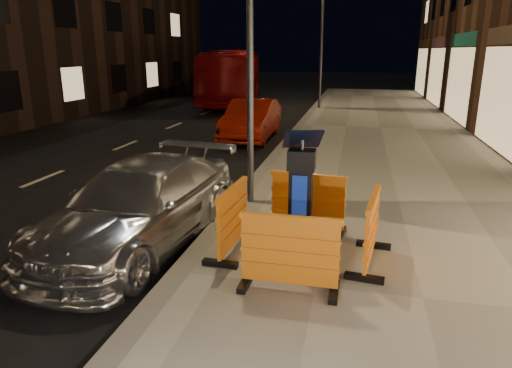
% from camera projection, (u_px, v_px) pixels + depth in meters
% --- Properties ---
extents(ground_plane, '(120.00, 120.00, 0.00)m').
position_uv_depth(ground_plane, '(179.00, 282.00, 5.93)').
color(ground_plane, black).
rests_on(ground_plane, ground).
extents(sidewalk, '(6.00, 60.00, 0.15)m').
position_uv_depth(sidewalk, '(422.00, 304.00, 5.29)').
color(sidewalk, gray).
rests_on(sidewalk, ground).
extents(kerb, '(0.30, 60.00, 0.15)m').
position_uv_depth(kerb, '(179.00, 277.00, 5.91)').
color(kerb, slate).
rests_on(kerb, ground).
extents(parking_kiosk, '(0.58, 0.58, 1.69)m').
position_uv_depth(parking_kiosk, '(301.00, 198.00, 6.11)').
color(parking_kiosk, black).
rests_on(parking_kiosk, sidewalk).
extents(barrier_front, '(1.21, 0.51, 0.94)m').
position_uv_depth(barrier_front, '(290.00, 254.00, 5.33)').
color(barrier_front, orange).
rests_on(barrier_front, sidewalk).
extents(barrier_back, '(1.27, 0.67, 0.94)m').
position_uv_depth(barrier_back, '(308.00, 203.00, 7.10)').
color(barrier_back, orange).
rests_on(barrier_back, sidewalk).
extents(barrier_kerbside, '(0.57, 1.24, 0.94)m').
position_uv_depth(barrier_kerbside, '(233.00, 219.00, 6.41)').
color(barrier_kerbside, orange).
rests_on(barrier_kerbside, sidewalk).
extents(barrier_bldgside, '(0.65, 1.26, 0.94)m').
position_uv_depth(barrier_bldgside, '(371.00, 230.00, 6.02)').
color(barrier_bldgside, orange).
rests_on(barrier_bldgside, sidewalk).
extents(car_silver, '(2.24, 4.52, 1.26)m').
position_uv_depth(car_silver, '(143.00, 243.00, 7.14)').
color(car_silver, silver).
rests_on(car_silver, ground).
extents(car_red, '(1.44, 4.02, 1.32)m').
position_uv_depth(car_red, '(252.00, 139.00, 15.53)').
color(car_red, maroon).
rests_on(car_red, ground).
extents(bus_doubledecker, '(4.10, 10.72, 2.91)m').
position_uv_depth(bus_doubledecker, '(233.00, 103.00, 25.87)').
color(bus_doubledecker, maroon).
rests_on(bus_doubledecker, ground).
extents(street_lamp_mid, '(0.12, 0.12, 6.00)m').
position_uv_depth(street_lamp_mid, '(250.00, 35.00, 7.80)').
color(street_lamp_mid, '#3F3F44').
rests_on(street_lamp_mid, sidewalk).
extents(street_lamp_far, '(0.12, 0.12, 6.00)m').
position_uv_depth(street_lamp_far, '(321.00, 45.00, 21.85)').
color(street_lamp_far, '#3F3F44').
rests_on(street_lamp_far, sidewalk).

